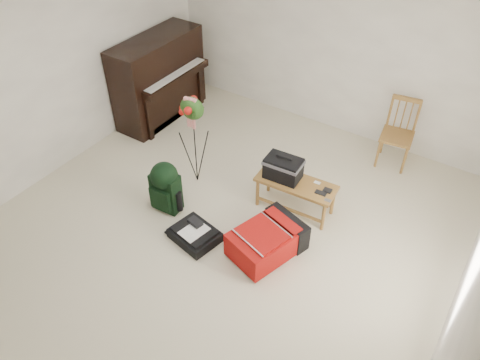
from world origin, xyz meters
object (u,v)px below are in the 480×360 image
Objects in this scene: dining_chair at (398,134)px; black_duffel at (195,234)px; piano at (160,80)px; green_backpack at (165,185)px; flower_stand at (195,141)px; red_suitcase at (270,237)px; bench at (288,172)px.

dining_chair is 2.98m from black_duffel.
green_backpack is (1.42, -1.59, -0.23)m from piano.
flower_stand is (-0.02, 0.62, 0.25)m from green_backpack.
dining_chair is 1.01× the size of red_suitcase.
bench is at bearing -16.21° from piano.
red_suitcase is 1.39m from green_backpack.
piano reaches higher than bench.
red_suitcase is 1.58× the size of black_duffel.
dining_chair reaches higher than red_suitcase.
black_duffel is at bearing -41.96° from piano.
flower_stand reaches higher than black_duffel.
dining_chair is 0.74× the size of flower_stand.
bench is 1.44m from green_backpack.
green_backpack is (-0.59, 0.23, 0.29)m from black_duffel.
bench is at bearing 1.29° from flower_stand.
red_suitcase is 1.54m from flower_stand.
bench is 1.04× the size of dining_chair.
black_duffel is (-0.77, -0.34, -0.10)m from red_suitcase.
green_backpack is at bearing -97.25° from flower_stand.
red_suitcase is at bearing 34.62° from black_duffel.
bench is 1.45× the size of green_backpack.
red_suitcase is (-0.59, -2.28, -0.27)m from dining_chair.
flower_stand is (-1.98, -1.78, 0.16)m from dining_chair.
red_suitcase reaches higher than black_duffel.
green_backpack is at bearing 170.01° from black_duffel.
black_duffel is 0.46× the size of flower_stand.
piano is 2.76m from black_duffel.
red_suitcase is at bearing -29.01° from flower_stand.
flower_stand is at bearing -146.64° from dining_chair.
black_duffel is at bearing -24.84° from green_backpack.
piano is 2.59× the size of black_duffel.
flower_stand reaches higher than piano.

